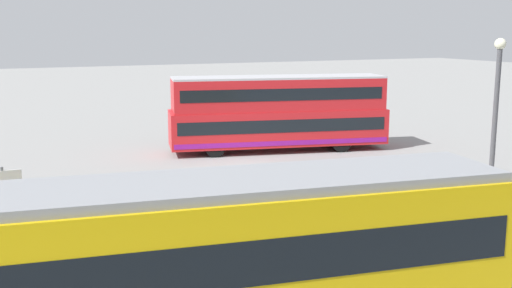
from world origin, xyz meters
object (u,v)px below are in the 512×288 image
at_px(tram_yellow, 194,257).
at_px(info_sign, 3,195).
at_px(double_decker_bus, 278,113).
at_px(street_lamp, 495,115).
at_px(pedestrian_near_railing, 212,197).

distance_m(tram_yellow, info_sign, 7.27).
relative_size(double_decker_bus, street_lamp, 1.92).
relative_size(double_decker_bus, pedestrian_near_railing, 6.30).
relative_size(double_decker_bus, info_sign, 4.50).
distance_m(double_decker_bus, tram_yellow, 19.82).
bearing_deg(tram_yellow, info_sign, -63.38).
bearing_deg(street_lamp, info_sign, -12.47).
bearing_deg(tram_yellow, double_decker_bus, -121.63).
height_order(double_decker_bus, street_lamp, street_lamp).
height_order(tram_yellow, street_lamp, street_lamp).
distance_m(double_decker_bus, info_sign, 17.15).
height_order(tram_yellow, pedestrian_near_railing, tram_yellow).
bearing_deg(pedestrian_near_railing, street_lamp, 160.87).
bearing_deg(info_sign, street_lamp, 167.53).
xyz_separation_m(tram_yellow, pedestrian_near_railing, (-2.73, -6.25, -0.65)).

